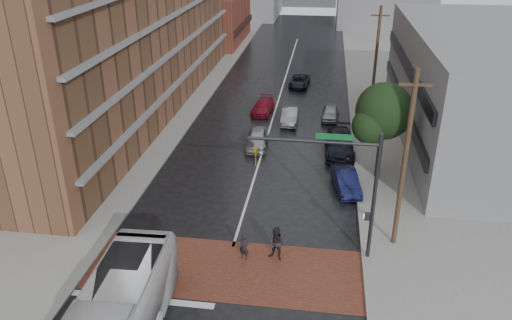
% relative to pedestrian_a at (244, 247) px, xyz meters
% --- Properties ---
extents(ground, '(160.00, 160.00, 0.00)m').
position_rel_pedestrian_a_xyz_m(ground, '(-0.80, -1.54, -0.76)').
color(ground, black).
rests_on(ground, ground).
extents(crosswalk, '(14.00, 5.00, 0.02)m').
position_rel_pedestrian_a_xyz_m(crosswalk, '(-0.80, -1.04, -0.75)').
color(crosswalk, brown).
rests_on(crosswalk, ground).
extents(sidewalk_west, '(9.00, 90.00, 0.15)m').
position_rel_pedestrian_a_xyz_m(sidewalk_west, '(-12.30, 23.46, -0.69)').
color(sidewalk_west, gray).
rests_on(sidewalk_west, ground).
extents(sidewalk_east, '(9.00, 90.00, 0.15)m').
position_rel_pedestrian_a_xyz_m(sidewalk_east, '(10.70, 23.46, -0.69)').
color(sidewalk_east, gray).
rests_on(sidewalk_east, ground).
extents(storefront_west, '(8.00, 16.00, 7.00)m').
position_rel_pedestrian_a_xyz_m(storefront_west, '(-12.80, 52.46, 2.74)').
color(storefront_west, maroon).
rests_on(storefront_west, ground).
extents(building_east, '(11.00, 26.00, 9.00)m').
position_rel_pedestrian_a_xyz_m(building_east, '(15.70, 18.46, 3.74)').
color(building_east, slate).
rests_on(building_east, ground).
extents(street_tree, '(4.20, 4.10, 6.90)m').
position_rel_pedestrian_a_xyz_m(street_tree, '(7.72, 10.49, 3.97)').
color(street_tree, '#332319').
rests_on(street_tree, ground).
extents(signal_mast, '(6.50, 0.30, 7.20)m').
position_rel_pedestrian_a_xyz_m(signal_mast, '(5.05, 0.96, 3.97)').
color(signal_mast, '#2D2D33').
rests_on(signal_mast, ground).
extents(utility_pole_near, '(1.60, 0.26, 10.00)m').
position_rel_pedestrian_a_xyz_m(utility_pole_near, '(8.00, 2.46, 4.38)').
color(utility_pole_near, '#473321').
rests_on(utility_pole_near, ground).
extents(utility_pole_far, '(1.60, 0.26, 10.00)m').
position_rel_pedestrian_a_xyz_m(utility_pole_far, '(8.00, 22.46, 4.38)').
color(utility_pole_far, '#473321').
rests_on(utility_pole_far, ground).
extents(pedestrian_a, '(0.64, 0.51, 1.53)m').
position_rel_pedestrian_a_xyz_m(pedestrian_a, '(0.00, 0.00, 0.00)').
color(pedestrian_a, black).
rests_on(pedestrian_a, ground).
extents(pedestrian_b, '(1.13, 1.01, 1.92)m').
position_rel_pedestrian_a_xyz_m(pedestrian_b, '(1.70, 0.22, 0.20)').
color(pedestrian_b, black).
rests_on(pedestrian_b, ground).
extents(car_travel_a, '(1.81, 4.13, 1.39)m').
position_rel_pedestrian_a_xyz_m(car_travel_a, '(-1.35, 14.65, -0.07)').
color(car_travel_a, '#ADB0B5').
rests_on(car_travel_a, ground).
extents(car_travel_b, '(1.43, 4.04, 1.33)m').
position_rel_pedestrian_a_xyz_m(car_travel_b, '(0.81, 20.41, -0.10)').
color(car_travel_b, '#929499').
rests_on(car_travel_b, ground).
extents(car_travel_c, '(2.05, 4.28, 1.20)m').
position_rel_pedestrian_a_xyz_m(car_travel_c, '(-1.90, 22.67, -0.16)').
color(car_travel_c, maroon).
rests_on(car_travel_c, ground).
extents(suv_travel, '(2.28, 4.41, 1.19)m').
position_rel_pedestrian_a_xyz_m(suv_travel, '(1.00, 31.44, -0.17)').
color(suv_travel, black).
rests_on(suv_travel, ground).
extents(car_parked_near, '(2.12, 4.20, 1.32)m').
position_rel_pedestrian_a_xyz_m(car_parked_near, '(5.50, 8.46, -0.10)').
color(car_parked_near, '#12153F').
rests_on(car_parked_near, ground).
extents(car_parked_mid, '(2.35, 5.51, 1.58)m').
position_rel_pedestrian_a_xyz_m(car_parked_mid, '(5.13, 14.46, 0.03)').
color(car_parked_mid, black).
rests_on(car_parked_mid, ground).
extents(car_parked_far, '(1.65, 3.70, 1.23)m').
position_rel_pedestrian_a_xyz_m(car_parked_far, '(4.40, 21.87, -0.15)').
color(car_parked_far, '#939699').
rests_on(car_parked_far, ground).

